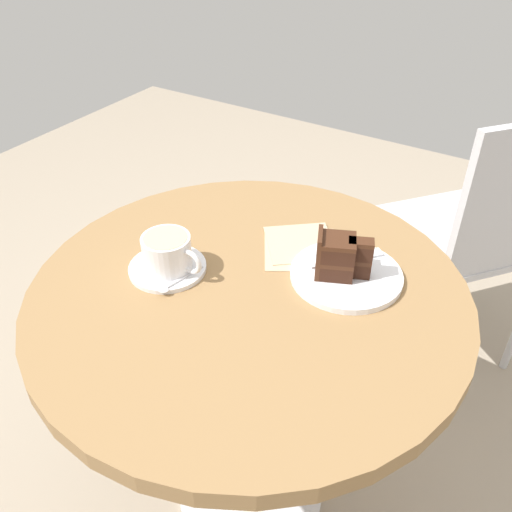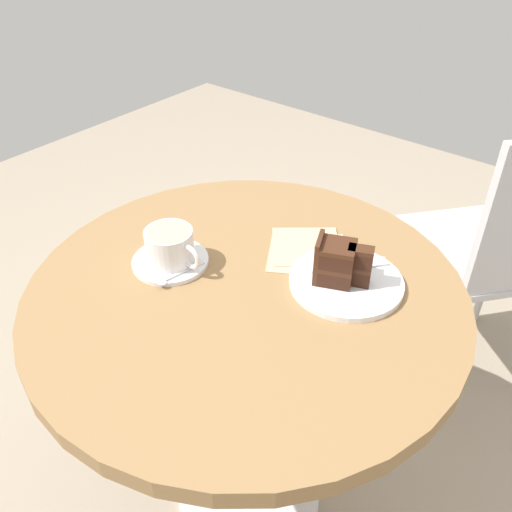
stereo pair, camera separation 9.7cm
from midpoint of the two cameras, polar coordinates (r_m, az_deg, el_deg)
The scene contains 9 objects.
ground_plane at distance 1.50m, azimuth 1.27°, elevation -23.95°, with size 4.40×4.40×0.01m, color gray.
cafe_table at distance 1.04m, azimuth 1.69°, elevation -8.00°, with size 0.79×0.79×0.68m.
saucer at distance 1.02m, azimuth -6.33°, elevation -0.64°, with size 0.14×0.14×0.01m.
coffee_cup at distance 0.99m, azimuth -6.27°, elevation 0.94°, with size 0.12×0.09×0.07m.
teaspoon at distance 0.97m, azimuth -5.80°, elevation -2.20°, with size 0.03×0.10×0.00m.
cake_plate at distance 0.99m, azimuth 12.26°, elevation -2.80°, with size 0.20×0.20×0.01m.
cake_slice at distance 0.95m, azimuth 11.54°, elevation -0.79°, with size 0.11×0.08×0.08m.
fork at distance 1.02m, azimuth 13.47°, elevation -1.02°, with size 0.10×0.12×0.00m.
napkin at distance 1.06m, azimuth 7.92°, elevation 0.57°, with size 0.20×0.20×0.00m.
Camera 2 is at (0.48, -0.57, 1.30)m, focal length 38.00 mm.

